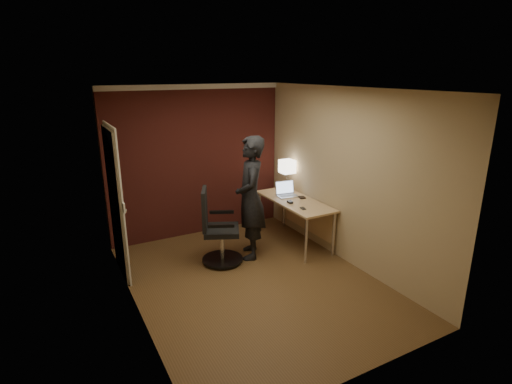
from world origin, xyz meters
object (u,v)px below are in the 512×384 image
at_px(mouse, 290,202).
at_px(phone, 303,208).
at_px(office_chair, 217,231).
at_px(person, 250,198).
at_px(wallet, 302,197).
at_px(desk, 298,207).
at_px(desk_lamp, 287,167).
at_px(laptop, 286,192).

xyz_separation_m(mouse, phone, (0.02, -0.32, -0.01)).
xyz_separation_m(office_chair, person, (0.53, -0.03, 0.43)).
xyz_separation_m(wallet, person, (-1.00, -0.11, 0.17)).
relative_size(phone, wallet, 1.05).
relative_size(wallet, office_chair, 0.10).
height_order(phone, office_chair, office_chair).
relative_size(mouse, phone, 0.87).
height_order(desk, office_chair, office_chair).
bearing_deg(desk_lamp, laptop, -124.95).
xyz_separation_m(phone, wallet, (0.28, 0.43, 0.01)).
distance_m(laptop, person, 0.93).
height_order(laptop, person, person).
xyz_separation_m(desk, wallet, (0.09, 0.03, 0.14)).
distance_m(mouse, phone, 0.32).
relative_size(phone, person, 0.06).
relative_size(laptop, office_chair, 0.33).
xyz_separation_m(phone, office_chair, (-1.25, 0.35, -0.25)).
height_order(desk_lamp, mouse, desk_lamp).
distance_m(mouse, person, 0.71).
bearing_deg(mouse, wallet, 23.92).
relative_size(desk_lamp, wallet, 4.86).
relative_size(desk, phone, 13.04).
xyz_separation_m(laptop, mouse, (-0.16, -0.36, -0.05)).
distance_m(desk_lamp, office_chair, 1.77).
relative_size(laptop, mouse, 3.60).
xyz_separation_m(mouse, wallet, (0.31, 0.11, -0.01)).
height_order(phone, wallet, wallet).
bearing_deg(person, laptop, 137.82).
distance_m(desk, mouse, 0.27).
xyz_separation_m(desk, person, (-0.91, -0.08, 0.31)).
height_order(desk_lamp, phone, desk_lamp).
bearing_deg(wallet, mouse, -159.46).
distance_m(laptop, wallet, 0.29).
bearing_deg(wallet, laptop, 120.68).
bearing_deg(mouse, office_chair, -178.09).
distance_m(phone, person, 0.80).
bearing_deg(desk_lamp, office_chair, -160.18).
bearing_deg(laptop, phone, -101.37).
relative_size(desk, laptop, 4.16).
distance_m(phone, wallet, 0.52).
xyz_separation_m(laptop, wallet, (0.15, -0.25, -0.05)).
bearing_deg(desk, wallet, 18.11).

